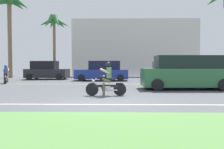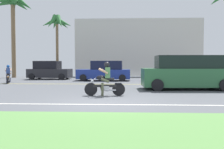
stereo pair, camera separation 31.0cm
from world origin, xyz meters
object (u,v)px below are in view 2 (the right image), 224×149
object	(u,v)px
suv_nearby	(187,73)
parked_car_2	(170,71)
parked_car_0	(49,71)
palm_tree_0	(13,7)
parked_car_1	(105,71)
motorcyclist	(105,81)
motorcyclist_distant	(8,75)
palm_tree_1	(57,26)

from	to	relation	value
suv_nearby	parked_car_2	distance (m)	7.63
parked_car_0	palm_tree_0	bearing A→B (deg)	151.66
parked_car_1	palm_tree_0	bearing A→B (deg)	156.82
motorcyclist	palm_tree_0	bearing A→B (deg)	126.68
suv_nearby	palm_tree_0	distance (m)	19.46
motorcyclist_distant	suv_nearby	bearing A→B (deg)	-17.45
parked_car_0	motorcyclist_distant	size ratio (longest dim) A/B	2.54
parked_car_0	palm_tree_0	distance (m)	8.09
motorcyclist	parked_car_2	xyz separation A→B (m)	(4.88, 10.58, 0.11)
motorcyclist	suv_nearby	world-z (taller)	suv_nearby
palm_tree_1	suv_nearby	bearing A→B (deg)	-46.03
parked_car_2	parked_car_1	bearing A→B (deg)	-172.59
suv_nearby	palm_tree_1	xyz separation A→B (m)	(-10.15, 10.52, 4.29)
parked_car_0	parked_car_2	bearing A→B (deg)	-5.46
suv_nearby	palm_tree_0	xyz separation A→B (m)	(-14.78, 11.01, 6.25)
parked_car_0	palm_tree_0	world-z (taller)	palm_tree_0
parked_car_2	palm_tree_0	xyz separation A→B (m)	(-15.29, 3.39, 6.42)
parked_car_1	parked_car_2	size ratio (longest dim) A/B	1.14
parked_car_0	parked_car_1	distance (m)	5.58
motorcyclist	motorcyclist_distant	world-z (taller)	motorcyclist
parked_car_0	parked_car_1	bearing A→B (deg)	-18.61
motorcyclist	motorcyclist_distant	distance (m)	10.18
parked_car_0	motorcyclist_distant	xyz separation A→B (m)	(-1.58, -4.89, -0.21)
motorcyclist	parked_car_1	size ratio (longest dim) A/B	0.41
parked_car_2	palm_tree_0	bearing A→B (deg)	167.49
parked_car_0	motorcyclist_distant	distance (m)	5.14
parked_car_0	parked_car_1	xyz separation A→B (m)	(5.29, -1.78, -0.00)
palm_tree_1	motorcyclist_distant	bearing A→B (deg)	-105.43
palm_tree_0	parked_car_1	bearing A→B (deg)	-23.18
parked_car_1	palm_tree_1	bearing A→B (deg)	143.96
parked_car_2	motorcyclist_distant	size ratio (longest dim) A/B	2.57
suv_nearby	palm_tree_0	size ratio (longest dim) A/B	0.60
parked_car_0	parked_car_1	size ratio (longest dim) A/B	0.87
motorcyclist	palm_tree_1	size ratio (longest dim) A/B	0.29
palm_tree_0	parked_car_0	bearing A→B (deg)	-28.34
parked_car_1	parked_car_2	distance (m)	5.70
motorcyclist	suv_nearby	bearing A→B (deg)	34.08
palm_tree_1	motorcyclist_distant	world-z (taller)	palm_tree_1
suv_nearby	motorcyclist_distant	xyz separation A→B (m)	(-12.01, 3.77, -0.35)
motorcyclist_distant	palm_tree_1	bearing A→B (deg)	74.57
palm_tree_0	motorcyclist_distant	distance (m)	10.18
motorcyclist	palm_tree_0	distance (m)	18.60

